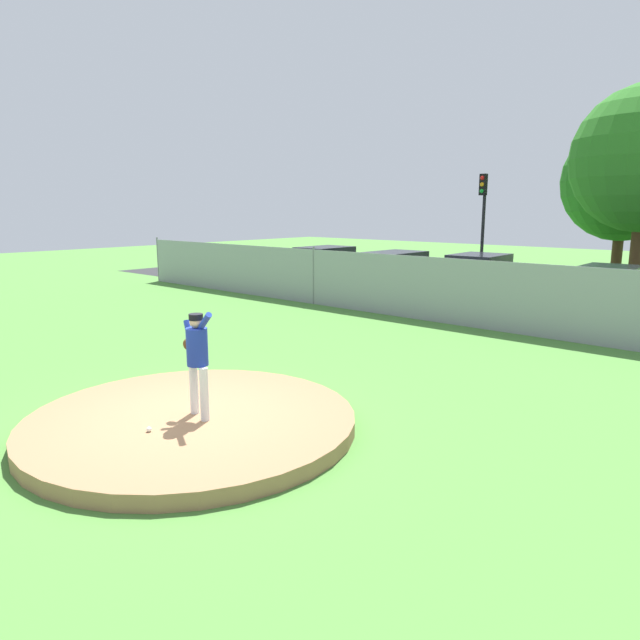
% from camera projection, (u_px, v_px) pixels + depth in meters
% --- Properties ---
extents(ground_plane, '(80.00, 80.00, 0.00)m').
position_uv_depth(ground_plane, '(406.00, 356.00, 13.27)').
color(ground_plane, '#4C8438').
extents(asphalt_strip, '(44.00, 7.00, 0.01)m').
position_uv_depth(asphalt_strip, '(545.00, 309.00, 19.50)').
color(asphalt_strip, '#2B2B2D').
rests_on(asphalt_strip, ground_plane).
extents(pitchers_mound, '(5.05, 5.05, 0.23)m').
position_uv_depth(pitchers_mound, '(192.00, 422.00, 8.85)').
color(pitchers_mound, '#99704C').
rests_on(pitchers_mound, ground_plane).
extents(pitcher_youth, '(0.82, 0.32, 1.68)m').
position_uv_depth(pitcher_youth, '(197.00, 354.00, 8.57)').
color(pitcher_youth, silver).
rests_on(pitcher_youth, pitchers_mound).
extents(baseball, '(0.07, 0.07, 0.07)m').
position_uv_depth(baseball, '(149.00, 429.00, 8.15)').
color(baseball, white).
rests_on(baseball, pitchers_mound).
extents(chainlink_fence, '(32.82, 0.07, 2.04)m').
position_uv_depth(chainlink_fence, '(487.00, 295.00, 16.02)').
color(chainlink_fence, gray).
rests_on(chainlink_fence, ground_plane).
extents(parked_car_navy, '(1.89, 4.36, 1.61)m').
position_uv_depth(parked_car_navy, '(607.00, 294.00, 17.66)').
color(parked_car_navy, '#161E4C').
rests_on(parked_car_navy, ground_plane).
extents(parked_car_teal, '(1.94, 4.50, 1.66)m').
position_uv_depth(parked_car_teal, '(394.00, 273.00, 22.97)').
color(parked_car_teal, '#146066').
rests_on(parked_car_teal, ground_plane).
extents(parked_car_slate, '(2.07, 4.11, 1.69)m').
position_uv_depth(parked_car_slate, '(478.00, 278.00, 21.40)').
color(parked_car_slate, slate).
rests_on(parked_car_slate, ground_plane).
extents(parked_car_silver, '(1.90, 4.25, 1.71)m').
position_uv_depth(parked_car_silver, '(325.00, 267.00, 25.21)').
color(parked_car_silver, '#B7BABF').
rests_on(parked_car_silver, ground_plane).
extents(traffic_cone_orange, '(0.40, 0.40, 0.55)m').
position_uv_depth(traffic_cone_orange, '(469.00, 282.00, 24.37)').
color(traffic_cone_orange, orange).
rests_on(traffic_cone_orange, asphalt_strip).
extents(traffic_light_near, '(0.28, 0.46, 4.81)m').
position_uv_depth(traffic_light_near, '(483.00, 210.00, 24.76)').
color(traffic_light_near, black).
rests_on(traffic_light_near, ground_plane).
extents(tree_bushy_near, '(5.26, 5.26, 7.17)m').
position_uv_depth(tree_bushy_near, '(624.00, 181.00, 25.14)').
color(tree_bushy_near, '#4C331E').
rests_on(tree_bushy_near, ground_plane).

